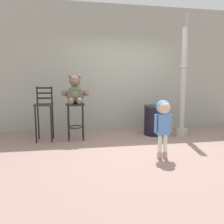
{
  "coord_description": "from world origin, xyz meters",
  "views": [
    {
      "loc": [
        -1.15,
        -3.7,
        1.23
      ],
      "look_at": [
        -0.45,
        0.32,
        0.69
      ],
      "focal_mm": 33.6,
      "sensor_mm": 36.0,
      "label": 1
    }
  ],
  "objects": [
    {
      "name": "bar_stool_with_teddy",
      "position": [
        -1.16,
        0.95,
        0.58
      ],
      "size": [
        0.42,
        0.42,
        0.81
      ],
      "color": "black",
      "rests_on": "ground_plane"
    },
    {
      "name": "building_wall",
      "position": [
        0.0,
        1.97,
        1.63
      ],
      "size": [
        7.08,
        0.3,
        3.26
      ],
      "primitive_type": "cube",
      "color": "#969A8E",
      "rests_on": "ground_plane"
    },
    {
      "name": "lamppost",
      "position": [
        1.32,
        0.86,
        1.11
      ],
      "size": [
        0.3,
        0.3,
        2.8
      ],
      "color": "#A9A694",
      "rests_on": "ground_plane"
    },
    {
      "name": "trash_bin",
      "position": [
        0.72,
        1.07,
        0.37
      ],
      "size": [
        0.53,
        0.53,
        0.73
      ],
      "color": "black",
      "rests_on": "ground_plane"
    },
    {
      "name": "bar_chair_empty",
      "position": [
        -1.83,
        0.96,
        0.69
      ],
      "size": [
        0.37,
        0.37,
        1.18
      ],
      "color": "black",
      "rests_on": "ground_plane"
    },
    {
      "name": "ground_plane",
      "position": [
        0.0,
        0.0,
        0.0
      ],
      "size": [
        24.0,
        24.0,
        0.0
      ],
      "primitive_type": "plane",
      "color": "gray"
    },
    {
      "name": "child_walking",
      "position": [
        0.25,
        -0.51,
        0.71
      ],
      "size": [
        0.31,
        0.25,
        0.97
      ],
      "rotation": [
        0.0,
        0.0,
        0.29
      ],
      "color": "#C59DA6",
      "rests_on": "ground_plane"
    },
    {
      "name": "teddy_bear",
      "position": [
        -1.16,
        0.92,
        1.04
      ],
      "size": [
        0.6,
        0.54,
        0.63
      ],
      "color": "brown",
      "rests_on": "bar_stool_with_teddy"
    }
  ]
}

